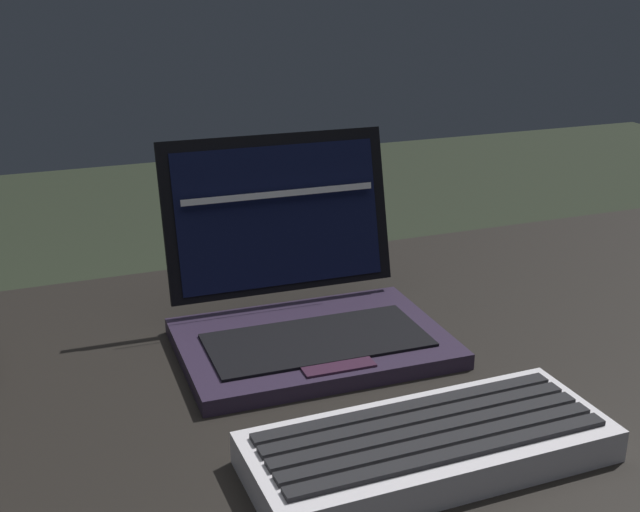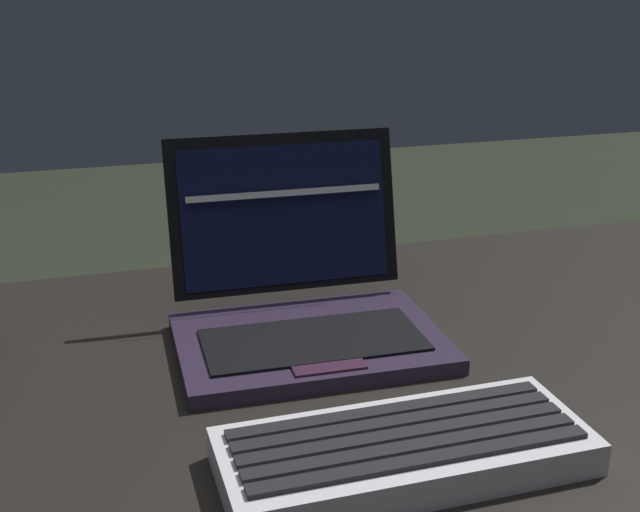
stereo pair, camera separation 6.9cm
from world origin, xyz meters
The scene contains 3 objects.
desk centered at (0.00, 0.00, 0.60)m, with size 1.72×0.74×0.70m.
laptop_front centered at (0.03, 0.11, 0.75)m, with size 0.28×0.25×0.21m.
external_keyboard centered at (0.05, -0.16, 0.72)m, with size 0.30×0.12×0.03m.
Camera 1 is at (-0.25, -0.66, 1.09)m, focal length 46.09 mm.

